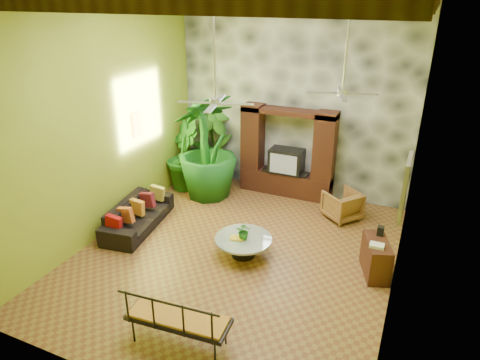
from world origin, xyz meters
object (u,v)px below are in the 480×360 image
at_px(sofa, 138,215).
at_px(tall_plant_c, 207,147).
at_px(iron_bench, 175,318).
at_px(side_console, 376,258).
at_px(coffee_table, 243,244).
at_px(ceiling_fan_back, 343,81).
at_px(entertainment_center, 287,159).
at_px(ceiling_fan_front, 215,90).
at_px(tall_plant_b, 183,155).
at_px(wicker_armchair, 342,205).
at_px(tall_plant_a, 213,141).

height_order(sofa, tall_plant_c, tall_plant_c).
bearing_deg(iron_bench, side_console, 47.05).
distance_m(coffee_table, side_console, 2.54).
relative_size(ceiling_fan_back, iron_bench, 1.16).
bearing_deg(entertainment_center, ceiling_fan_front, -93.24).
relative_size(ceiling_fan_back, sofa, 0.89).
height_order(ceiling_fan_front, ceiling_fan_back, same).
bearing_deg(tall_plant_b, tall_plant_c, -12.67).
bearing_deg(sofa, coffee_table, -100.12).
bearing_deg(iron_bench, tall_plant_c, 108.17).
xyz_separation_m(ceiling_fan_back, side_console, (1.05, -0.75, -3.05)).
bearing_deg(iron_bench, entertainment_center, 87.59).
distance_m(sofa, side_console, 5.14).
bearing_deg(tall_plant_c, side_console, -21.44).
bearing_deg(wicker_armchair, ceiling_fan_front, 5.22).
bearing_deg(side_console, wicker_armchair, 98.30).
bearing_deg(tall_plant_a, coffee_table, -54.03).
height_order(ceiling_fan_front, wicker_armchair, ceiling_fan_front).
xyz_separation_m(ceiling_fan_back, tall_plant_c, (-3.40, 1.00, -2.06)).
relative_size(sofa, tall_plant_b, 1.13).
bearing_deg(coffee_table, wicker_armchair, 57.74).
bearing_deg(tall_plant_b, ceiling_fan_back, -15.64).
relative_size(entertainment_center, wicker_armchair, 3.22).
xyz_separation_m(sofa, tall_plant_b, (-0.18, 2.30, 0.62)).
height_order(tall_plant_a, tall_plant_b, tall_plant_a).
distance_m(entertainment_center, wicker_armchair, 1.91).
xyz_separation_m(entertainment_center, side_console, (2.65, -2.69, -0.62)).
xyz_separation_m(tall_plant_a, coffee_table, (2.28, -3.14, -0.89)).
relative_size(ceiling_fan_back, tall_plant_c, 0.69).
height_order(sofa, wicker_armchair, wicker_armchair).
relative_size(entertainment_center, ceiling_fan_back, 1.29).
xyz_separation_m(entertainment_center, tall_plant_a, (-2.13, 0.01, 0.18)).
bearing_deg(wicker_armchair, tall_plant_c, -48.44).
xyz_separation_m(tall_plant_b, tall_plant_c, (0.85, -0.19, 0.41)).
xyz_separation_m(sofa, side_console, (5.12, 0.36, 0.04)).
height_order(coffee_table, iron_bench, iron_bench).
xyz_separation_m(wicker_armchair, iron_bench, (-1.43, -4.99, 0.20)).
xyz_separation_m(ceiling_fan_back, coffee_table, (-1.45, -1.19, -3.15)).
distance_m(ceiling_fan_front, wicker_armchair, 4.52).
distance_m(ceiling_fan_front, tall_plant_a, 4.63).
xyz_separation_m(sofa, tall_plant_c, (0.67, 2.11, 1.04)).
distance_m(ceiling_fan_front, coffee_table, 3.19).
bearing_deg(ceiling_fan_front, tall_plant_c, 121.68).
distance_m(ceiling_fan_front, sofa, 3.87).
bearing_deg(ceiling_fan_back, tall_plant_b, 164.36).
xyz_separation_m(entertainment_center, wicker_armchair, (1.63, -0.77, -0.63)).
bearing_deg(coffee_table, tall_plant_a, 125.97).
relative_size(tall_plant_a, coffee_table, 1.99).
distance_m(tall_plant_b, coffee_table, 3.73).
bearing_deg(ceiling_fan_back, sofa, -164.79).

